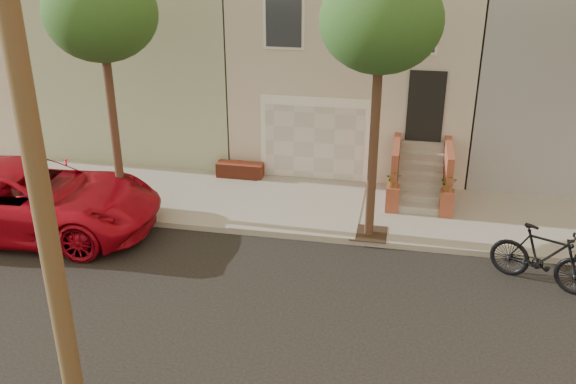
# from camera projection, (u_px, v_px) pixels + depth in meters

# --- Properties ---
(ground) EXTENTS (90.00, 90.00, 0.00)m
(ground) POSITION_uv_depth(u_px,v_px,m) (302.00, 326.00, 12.23)
(ground) COLOR black
(ground) RESTS_ON ground
(sidewalk) EXTENTS (40.00, 3.70, 0.15)m
(sidewalk) POSITION_uv_depth(u_px,v_px,m) (336.00, 209.00, 17.01)
(sidewalk) COLOR gray
(sidewalk) RESTS_ON ground
(house_row) EXTENTS (33.10, 11.70, 7.00)m
(house_row) POSITION_uv_depth(u_px,v_px,m) (361.00, 39.00, 20.82)
(house_row) COLOR #BBAFA0
(house_row) RESTS_ON sidewalk
(tree_left) EXTENTS (2.70, 2.57, 6.30)m
(tree_left) POSITION_uv_depth(u_px,v_px,m) (101.00, 15.00, 14.60)
(tree_left) COLOR #2D2116
(tree_left) RESTS_ON sidewalk
(tree_mid) EXTENTS (2.70, 2.57, 6.30)m
(tree_mid) POSITION_uv_depth(u_px,v_px,m) (381.00, 23.00, 13.45)
(tree_mid) COLOR #2D2116
(tree_mid) RESTS_ON sidewalk
(pickup_truck) EXTENTS (6.69, 3.47, 1.80)m
(pickup_truck) POSITION_uv_depth(u_px,v_px,m) (29.00, 199.00, 15.61)
(pickup_truck) COLOR #AF091B
(pickup_truck) RESTS_ON ground
(motorcycle) EXTENTS (2.32, 1.51, 1.36)m
(motorcycle) POSITION_uv_depth(u_px,v_px,m) (543.00, 257.00, 13.36)
(motorcycle) COLOR black
(motorcycle) RESTS_ON ground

